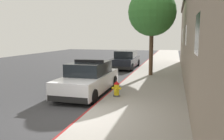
{
  "coord_description": "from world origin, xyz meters",
  "views": [
    {
      "loc": [
        2.98,
        -7.19,
        2.84
      ],
      "look_at": [
        -0.32,
        4.96,
        1.0
      ],
      "focal_mm": 37.28,
      "sensor_mm": 36.0,
      "label": 1
    }
  ],
  "objects_px": {
    "police_cruiser": "(89,79)",
    "parked_car_silver_ahead": "(126,60)",
    "street_tree": "(152,12)",
    "fire_hydrant": "(117,89)"
  },
  "relations": [
    {
      "from": "police_cruiser",
      "to": "fire_hydrant",
      "type": "xyz_separation_m",
      "value": [
        1.61,
        -0.71,
        -0.26
      ]
    },
    {
      "from": "parked_car_silver_ahead",
      "to": "street_tree",
      "type": "xyz_separation_m",
      "value": [
        2.61,
        -3.96,
        3.7
      ]
    },
    {
      "from": "fire_hydrant",
      "to": "street_tree",
      "type": "distance_m",
      "value": 7.53
    },
    {
      "from": "parked_car_silver_ahead",
      "to": "fire_hydrant",
      "type": "relative_size",
      "value": 6.37
    },
    {
      "from": "police_cruiser",
      "to": "parked_car_silver_ahead",
      "type": "xyz_separation_m",
      "value": [
        -0.12,
        9.6,
        -0.0
      ]
    },
    {
      "from": "police_cruiser",
      "to": "street_tree",
      "type": "xyz_separation_m",
      "value": [
        2.49,
        5.63,
        3.69
      ]
    },
    {
      "from": "police_cruiser",
      "to": "street_tree",
      "type": "relative_size",
      "value": 0.81
    },
    {
      "from": "police_cruiser",
      "to": "parked_car_silver_ahead",
      "type": "relative_size",
      "value": 1.0
    },
    {
      "from": "fire_hydrant",
      "to": "parked_car_silver_ahead",
      "type": "bearing_deg",
      "value": 99.53
    },
    {
      "from": "fire_hydrant",
      "to": "street_tree",
      "type": "xyz_separation_m",
      "value": [
        0.88,
        6.35,
        3.96
      ]
    }
  ]
}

